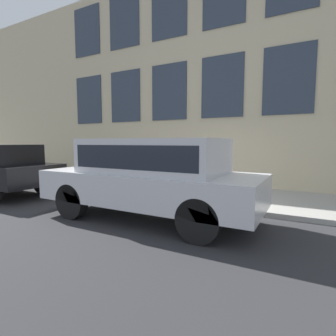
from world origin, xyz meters
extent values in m
plane|color=#2D2D30|center=(0.00, 0.00, 0.00)|extent=(80.00, 80.00, 0.00)
cube|color=#9E9B93|center=(1.58, 0.00, 0.06)|extent=(3.17, 60.00, 0.12)
cube|color=#C6B793|center=(3.32, 0.00, 4.10)|extent=(0.30, 40.00, 8.20)
cube|color=#2D3847|center=(3.15, -2.14, 3.66)|extent=(0.03, 1.53, 2.16)
cube|color=#2D3847|center=(3.15, 0.00, 3.66)|extent=(0.03, 1.53, 2.16)
cube|color=#2D3847|center=(3.15, 2.14, 3.66)|extent=(0.03, 1.53, 2.16)
cube|color=#2D3847|center=(3.15, 4.28, 3.66)|extent=(0.03, 1.53, 2.16)
cube|color=#2D3847|center=(3.15, 6.42, 3.66)|extent=(0.03, 1.53, 2.16)
cube|color=#2D3847|center=(3.15, 2.14, 6.76)|extent=(0.03, 1.53, 2.16)
cube|color=#2D3847|center=(3.15, 4.28, 6.76)|extent=(0.03, 1.53, 2.16)
cube|color=#2D3847|center=(3.15, 6.42, 6.76)|extent=(0.03, 1.53, 2.16)
cylinder|color=gray|center=(0.63, 0.49, 0.14)|extent=(0.35, 0.35, 0.04)
cylinder|color=gray|center=(0.63, 0.49, 0.46)|extent=(0.26, 0.26, 0.68)
sphere|color=slate|center=(0.63, 0.49, 0.80)|extent=(0.27, 0.27, 0.27)
cylinder|color=black|center=(0.63, 0.49, 0.89)|extent=(0.09, 0.09, 0.11)
cylinder|color=gray|center=(0.63, 0.30, 0.55)|extent=(0.09, 0.10, 0.09)
cylinder|color=gray|center=(0.63, 0.67, 0.55)|extent=(0.09, 0.10, 0.09)
cylinder|color=#232328|center=(0.84, 1.28, 0.39)|extent=(0.08, 0.08, 0.54)
cylinder|color=#232328|center=(0.95, 1.28, 0.39)|extent=(0.08, 0.08, 0.54)
cube|color=yellow|center=(0.89, 1.28, 0.87)|extent=(0.15, 0.10, 0.41)
cylinder|color=yellow|center=(0.79, 1.28, 0.88)|extent=(0.06, 0.06, 0.39)
cylinder|color=yellow|center=(1.00, 1.28, 0.88)|extent=(0.06, 0.06, 0.39)
sphere|color=#8C6647|center=(0.89, 1.28, 1.16)|extent=(0.18, 0.18, 0.18)
cylinder|color=black|center=(-2.13, 1.75, 0.39)|extent=(0.24, 0.78, 0.78)
cylinder|color=black|center=(-0.49, 1.75, 0.39)|extent=(0.24, 0.78, 0.78)
cylinder|color=black|center=(-2.13, -1.26, 0.39)|extent=(0.24, 0.78, 0.78)
cylinder|color=black|center=(-0.49, -1.26, 0.39)|extent=(0.24, 0.78, 0.78)
cube|color=silver|center=(-1.31, 0.24, 0.72)|extent=(1.88, 4.86, 0.65)
cube|color=silver|center=(-1.31, 0.12, 1.41)|extent=(1.65, 3.01, 0.72)
cube|color=#1E232D|center=(-1.31, 0.12, 1.41)|extent=(1.66, 2.77, 0.46)
cylinder|color=black|center=(-0.59, 4.84, 0.42)|extent=(0.24, 0.83, 0.83)
camera|label=1|loc=(-6.12, -2.85, 1.70)|focal=28.00mm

